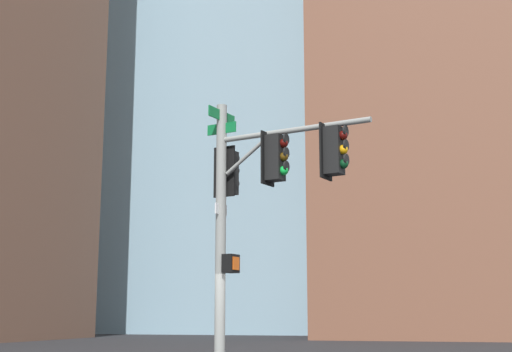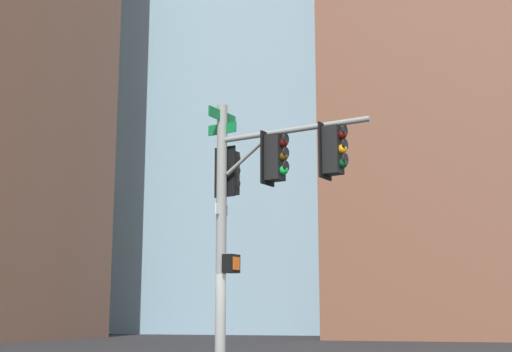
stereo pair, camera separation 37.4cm
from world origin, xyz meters
name	(u,v)px [view 2 (the right image)]	position (x,y,z in m)	size (l,w,h in m)	color
signal_pole_assembly	(255,192)	(-0.33, 0.61, 4.25)	(1.54, 3.86, 6.33)	gray
building_brick_midblock	(429,42)	(-40.37, 2.50, 22.71)	(16.79, 14.62, 45.42)	brown
building_brick_farside	(487,124)	(-59.99, 6.88, 20.73)	(16.63, 15.45, 41.46)	brown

